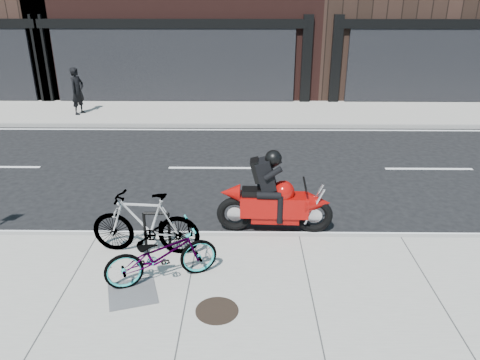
{
  "coord_description": "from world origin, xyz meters",
  "views": [
    {
      "loc": [
        0.93,
        -10.07,
        4.75
      ],
      "look_at": [
        0.82,
        -0.97,
        0.9
      ],
      "focal_mm": 35.0,
      "sensor_mm": 36.0,
      "label": 1
    }
  ],
  "objects_px": {
    "bicycle_front": "(161,254)",
    "pedestrian": "(77,91)",
    "bicycle_rear": "(145,223)",
    "utility_grate": "(132,293)",
    "bike_rack": "(157,229)",
    "manhole_cover": "(217,311)",
    "motorcycle": "(280,199)"
  },
  "relations": [
    {
      "from": "bike_rack",
      "to": "bicycle_front",
      "type": "bearing_deg",
      "value": -75.47
    },
    {
      "from": "bike_rack",
      "to": "motorcycle",
      "type": "relative_size",
      "value": 0.35
    },
    {
      "from": "pedestrian",
      "to": "utility_grate",
      "type": "height_order",
      "value": "pedestrian"
    },
    {
      "from": "bicycle_front",
      "to": "pedestrian",
      "type": "bearing_deg",
      "value": 3.01
    },
    {
      "from": "manhole_cover",
      "to": "pedestrian",
      "type": "bearing_deg",
      "value": 116.96
    },
    {
      "from": "bicycle_front",
      "to": "motorcycle",
      "type": "height_order",
      "value": "motorcycle"
    },
    {
      "from": "motorcycle",
      "to": "manhole_cover",
      "type": "distance_m",
      "value": 3.03
    },
    {
      "from": "bike_rack",
      "to": "utility_grate",
      "type": "xyz_separation_m",
      "value": [
        -0.21,
        -1.27,
        -0.48
      ]
    },
    {
      "from": "bicycle_rear",
      "to": "pedestrian",
      "type": "height_order",
      "value": "pedestrian"
    },
    {
      "from": "manhole_cover",
      "to": "utility_grate",
      "type": "distance_m",
      "value": 1.45
    },
    {
      "from": "bicycle_rear",
      "to": "utility_grate",
      "type": "xyz_separation_m",
      "value": [
        -0.0,
        -1.27,
        -0.59
      ]
    },
    {
      "from": "bicycle_front",
      "to": "motorcycle",
      "type": "distance_m",
      "value": 2.85
    },
    {
      "from": "bicycle_front",
      "to": "pedestrian",
      "type": "distance_m",
      "value": 11.86
    },
    {
      "from": "bike_rack",
      "to": "pedestrian",
      "type": "height_order",
      "value": "pedestrian"
    },
    {
      "from": "bicycle_rear",
      "to": "utility_grate",
      "type": "height_order",
      "value": "bicycle_rear"
    },
    {
      "from": "bike_rack",
      "to": "manhole_cover",
      "type": "height_order",
      "value": "bike_rack"
    },
    {
      "from": "pedestrian",
      "to": "utility_grate",
      "type": "xyz_separation_m",
      "value": [
        4.5,
        -11.16,
        -0.86
      ]
    },
    {
      "from": "pedestrian",
      "to": "manhole_cover",
      "type": "xyz_separation_m",
      "value": [
        5.89,
        -11.58,
        -0.86
      ]
    },
    {
      "from": "motorcycle",
      "to": "pedestrian",
      "type": "distance_m",
      "value": 11.28
    },
    {
      "from": "bicycle_front",
      "to": "bike_rack",
      "type": "bearing_deg",
      "value": -7.07
    },
    {
      "from": "bike_rack",
      "to": "bicycle_front",
      "type": "relative_size",
      "value": 0.44
    },
    {
      "from": "motorcycle",
      "to": "manhole_cover",
      "type": "height_order",
      "value": "motorcycle"
    },
    {
      "from": "bike_rack",
      "to": "pedestrian",
      "type": "relative_size",
      "value": 0.48
    },
    {
      "from": "manhole_cover",
      "to": "bicycle_rear",
      "type": "bearing_deg",
      "value": 129.46
    },
    {
      "from": "bike_rack",
      "to": "utility_grate",
      "type": "relative_size",
      "value": 1.11
    },
    {
      "from": "pedestrian",
      "to": "utility_grate",
      "type": "relative_size",
      "value": 2.32
    },
    {
      "from": "bicycle_front",
      "to": "bicycle_rear",
      "type": "bearing_deg",
      "value": 4.61
    },
    {
      "from": "motorcycle",
      "to": "manhole_cover",
      "type": "xyz_separation_m",
      "value": [
        -1.12,
        -2.75,
        -0.58
      ]
    },
    {
      "from": "bicycle_front",
      "to": "utility_grate",
      "type": "xyz_separation_m",
      "value": [
        -0.43,
        -0.39,
        -0.49
      ]
    },
    {
      "from": "bicycle_front",
      "to": "utility_grate",
      "type": "relative_size",
      "value": 2.52
    },
    {
      "from": "bicycle_front",
      "to": "utility_grate",
      "type": "height_order",
      "value": "bicycle_front"
    },
    {
      "from": "bike_rack",
      "to": "bicycle_front",
      "type": "height_order",
      "value": "bicycle_front"
    }
  ]
}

